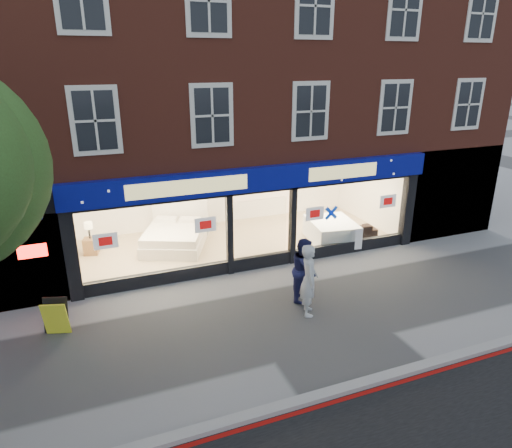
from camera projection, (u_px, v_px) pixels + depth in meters
ground at (306, 314)px, 11.84m from camera, size 120.00×120.00×0.00m
kerb_line at (378, 389)px, 9.13m from camera, size 60.00×0.10×0.01m
kerb_stone at (372, 381)px, 9.28m from camera, size 60.00×0.25×0.12m
showroom_floor at (239, 242)px, 16.42m from camera, size 11.00×4.50×0.10m
building at (219, 46)px, 15.64m from camera, size 19.00×8.26×10.30m
display_bed at (175, 236)px, 15.76m from camera, size 2.78×2.99×1.36m
bedside_table at (91, 246)px, 15.19m from camera, size 0.54×0.54×0.55m
mattress_stack at (331, 231)px, 16.24m from camera, size 1.76×2.10×0.75m
sofa at (348, 232)px, 16.40m from camera, size 2.06×0.96×0.58m
a_board at (56, 317)px, 10.86m from camera, size 0.67×0.53×0.90m
pedestrian_grey at (309, 280)px, 11.57m from camera, size 0.68×0.82×1.92m
pedestrian_blue at (304, 269)px, 12.31m from camera, size 1.04×1.09×1.77m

